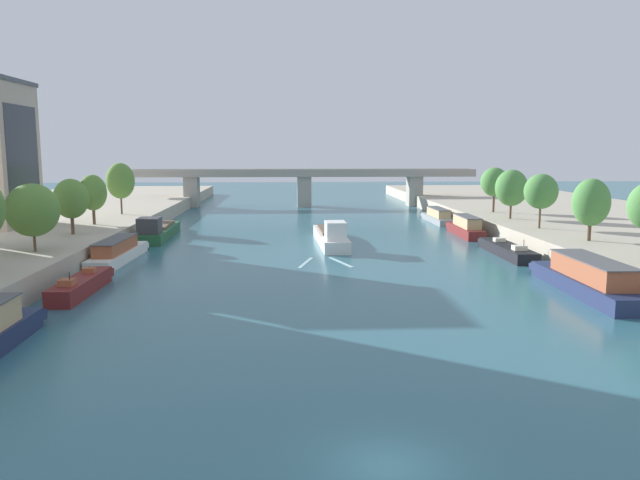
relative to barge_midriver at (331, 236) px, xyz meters
name	(u,v)px	position (x,y,z in m)	size (l,w,h in m)	color
ground_plane	(388,467)	(-1.73, -52.61, -1.03)	(400.00, 400.00, 0.00)	#2D6070
quay_right	(632,231)	(38.82, 2.39, 0.06)	(36.00, 170.00, 2.17)	#B2A893
barge_midriver	(331,236)	(0.00, 0.00, 0.00)	(3.49, 17.39, 3.38)	silver
wake_behind_barge	(323,262)	(-1.63, -11.89, -1.01)	(5.60, 5.97, 0.03)	#A0CCD6
moored_boat_left_lone	(82,285)	(-21.68, -24.36, -0.34)	(2.19, 10.89, 2.40)	maroon
moored_boat_left_midway	(118,252)	(-22.62, -10.13, 0.00)	(3.00, 14.66, 2.45)	silver
moored_boat_left_downstream	(157,231)	(-22.14, 6.91, -0.06)	(3.89, 16.75, 3.16)	#235633
moored_boat_right_upstream	(588,279)	(18.49, -26.73, 0.20)	(3.56, 16.04, 2.94)	#1E284C
moored_boat_right_end	(507,250)	(18.51, -8.58, -0.42)	(2.45, 13.09, 2.26)	black
moored_boat_right_near	(466,227)	(18.53, 6.95, 0.10)	(2.59, 12.34, 2.70)	maroon
moored_boat_right_lone	(437,216)	(18.46, 22.22, -0.07)	(2.31, 13.21, 2.30)	gray
tree_left_midway	(32,210)	(-28.25, -16.56, 4.92)	(4.69, 4.69, 6.19)	brown
tree_left_past_mid	(71,199)	(-28.77, -4.96, 5.03)	(3.72, 3.72, 6.07)	brown
tree_left_second	(93,193)	(-29.23, 4.14, 5.07)	(3.40, 3.40, 6.16)	brown
tree_left_end_of_row	(120,181)	(-29.06, 16.47, 5.93)	(3.99, 3.99, 7.35)	brown
tree_right_past_mid	(591,202)	(25.43, -12.82, 5.05)	(3.73, 3.73, 6.32)	brown
tree_right_distant	(541,191)	(24.49, -2.66, 5.48)	(3.89, 3.89, 6.41)	brown
tree_right_nearest	(512,188)	(24.73, 7.50, 5.29)	(4.28, 4.28, 6.59)	brown
tree_right_by_lamp	(494,182)	(25.44, 16.45, 5.61)	(4.06, 4.06, 6.61)	brown
bridge_far	(304,182)	(-1.73, 51.28, 3.87)	(69.10, 4.40, 7.52)	#9E998E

